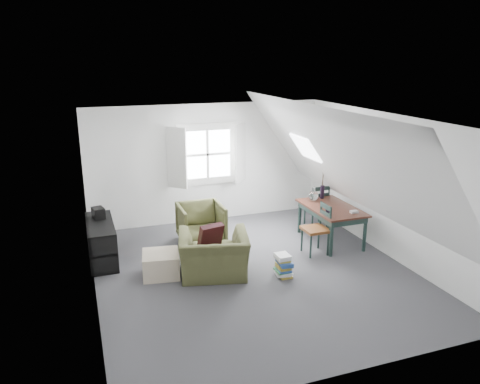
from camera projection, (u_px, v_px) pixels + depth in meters
name	position (u px, v px, depth m)	size (l,w,h in m)	color
floor	(254.00, 272.00, 7.72)	(5.50, 5.50, 0.00)	#454549
ceiling	(255.00, 120.00, 7.02)	(5.50, 5.50, 0.00)	white
wall_back	(207.00, 163.00, 9.86)	(5.00, 5.00, 0.00)	white
wall_front	(350.00, 273.00, 4.89)	(5.00, 5.00, 0.00)	white
wall_left	(89.00, 217.00, 6.57)	(5.50, 5.50, 0.00)	white
wall_right	(387.00, 185.00, 8.18)	(5.50, 5.50, 0.00)	white
slope_left	(154.00, 176.00, 6.73)	(5.50, 5.50, 0.00)	white
slope_right	(342.00, 160.00, 7.73)	(5.50, 5.50, 0.00)	white
dormer_window	(208.00, 155.00, 9.74)	(1.71, 0.35, 1.30)	white
skylight	(305.00, 148.00, 8.91)	(0.55, 0.75, 0.04)	white
armchair_near	(214.00, 275.00, 7.61)	(1.09, 0.95, 0.71)	#444725
armchair_far	(202.00, 242.00, 8.95)	(0.81, 0.84, 0.76)	#444725
throw_pillow	(211.00, 236.00, 7.56)	(0.39, 0.11, 0.39)	black
ottoman	(161.00, 264.00, 7.56)	(0.58, 0.58, 0.38)	#BFAE93
dining_table	(331.00, 211.00, 8.83)	(0.84, 1.39, 0.70)	#37160E
demijohn	(313.00, 195.00, 9.13)	(0.20, 0.20, 0.28)	silver
vase_twigs	(322.00, 191.00, 9.29)	(0.08, 0.09, 0.66)	black
cup	(328.00, 213.00, 8.45)	(0.11, 0.11, 0.10)	black
paper_box	(354.00, 212.00, 8.45)	(0.13, 0.09, 0.04)	white
dining_chair_far	(317.00, 205.00, 9.67)	(0.42, 0.42, 0.90)	brown
dining_chair_near	(317.00, 228.00, 8.34)	(0.43, 0.43, 0.91)	brown
media_shelf	(102.00, 244.00, 8.07)	(0.45, 1.34, 0.68)	black
electronics_box	(98.00, 213.00, 8.21)	(0.18, 0.25, 0.20)	black
magazine_stack	(283.00, 266.00, 7.52)	(0.28, 0.33, 0.37)	#B29933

